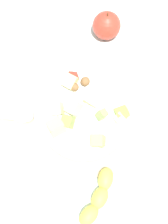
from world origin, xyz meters
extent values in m
plane|color=silver|center=(0.00, 0.00, 0.00)|extent=(2.40, 2.40, 0.00)
cube|color=tan|center=(0.00, 0.00, 0.00)|extent=(0.43, 0.34, 0.01)
cylinder|color=white|center=(0.01, -0.01, 0.04)|extent=(0.22, 0.22, 0.06)
torus|color=white|center=(0.01, -0.01, 0.07)|extent=(0.24, 0.24, 0.02)
cube|color=#93C160|center=(0.05, -0.04, 0.09)|extent=(0.03, 0.03, 0.03)
cube|color=beige|center=(0.04, 0.00, 0.09)|extent=(0.05, 0.05, 0.04)
sphere|color=brown|center=(0.03, 0.05, 0.08)|extent=(0.03, 0.03, 0.04)
cube|color=#E5D684|center=(-0.06, -0.05, 0.08)|extent=(0.05, 0.05, 0.04)
cube|color=#8CB74C|center=(-0.03, -0.05, 0.09)|extent=(0.04, 0.04, 0.03)
cube|color=#BC3828|center=(0.00, 0.07, 0.08)|extent=(0.03, 0.03, 0.03)
cube|color=beige|center=(-0.05, -0.01, 0.08)|extent=(0.04, 0.04, 0.04)
cube|color=#A3CC6B|center=(0.03, -0.10, 0.07)|extent=(0.04, 0.04, 0.05)
cube|color=beige|center=(-0.01, 0.06, 0.09)|extent=(0.05, 0.05, 0.04)
cube|color=#8CB74C|center=(0.10, -0.04, 0.07)|extent=(0.04, 0.04, 0.03)
cube|color=beige|center=(-0.01, -0.02, 0.09)|extent=(0.05, 0.04, 0.04)
sphere|color=brown|center=(0.00, 0.04, 0.09)|extent=(0.03, 0.03, 0.03)
cube|color=beige|center=(0.09, -0.05, 0.08)|extent=(0.03, 0.03, 0.03)
ellipsoid|color=#B7B7BC|center=(-0.14, 0.02, 0.01)|extent=(0.06, 0.05, 0.01)
sphere|color=#BC3828|center=(0.12, 0.24, 0.04)|extent=(0.08, 0.08, 0.08)
cylinder|color=brown|center=(0.12, 0.24, 0.09)|extent=(0.00, 0.00, 0.01)
ellipsoid|color=yellow|center=(-0.02, -0.25, 0.02)|extent=(0.07, 0.06, 0.04)
ellipsoid|color=yellow|center=(0.02, -0.22, 0.02)|extent=(0.06, 0.07, 0.04)
ellipsoid|color=yellow|center=(0.04, -0.18, 0.02)|extent=(0.05, 0.06, 0.04)
camera|label=1|loc=(-0.04, -0.32, 0.77)|focal=50.96mm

